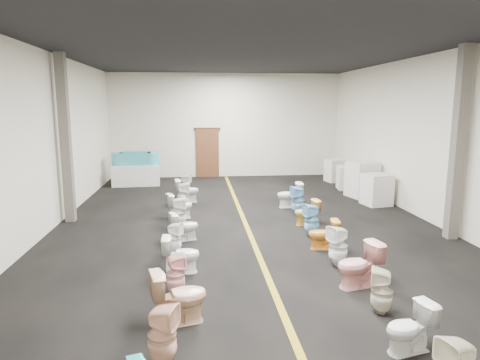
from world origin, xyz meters
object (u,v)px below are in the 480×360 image
(appliance_crate_b, at_px, (362,180))
(toilet_left_11, at_px, (185,185))
(toilet_left_7, at_px, (179,213))
(toilet_right_3, at_px, (359,265))
(appliance_crate_c, at_px, (348,178))
(toilet_left_8, at_px, (180,206))
(bathtub, at_px, (136,158))
(toilet_left_2, at_px, (179,297))
(toilet_right_5, at_px, (323,234))
(toilet_right_9, at_px, (290,195))
(toilet_right_2, at_px, (382,291))
(toilet_left_4, at_px, (181,254))
(toilet_right_7, at_px, (307,212))
(toilet_left_9, at_px, (183,196))
(toilet_left_10, at_px, (187,191))
(toilet_left_1, at_px, (162,335))
(toilet_left_3, at_px, (176,274))
(appliance_crate_a, at_px, (377,190))
(appliance_crate_d, at_px, (335,171))
(toilet_right_1, at_px, (410,328))
(toilet_left_6, at_px, (184,226))
(toilet_right_8, at_px, (298,201))
(toilet_right_4, at_px, (338,246))
(toilet_right_6, at_px, (312,220))

(appliance_crate_b, bearing_deg, toilet_left_11, 172.37)
(toilet_left_7, height_order, toilet_right_3, toilet_left_7)
(appliance_crate_c, relative_size, toilet_left_8, 1.20)
(bathtub, distance_m, toilet_left_2, 11.41)
(toilet_right_5, bearing_deg, toilet_left_11, -147.37)
(toilet_right_9, bearing_deg, toilet_right_2, -2.00)
(bathtub, distance_m, toilet_left_8, 5.68)
(toilet_left_4, xyz_separation_m, toilet_left_11, (-0.08, 7.03, 0.01))
(toilet_right_5, relative_size, toilet_right_7, 0.99)
(toilet_left_9, distance_m, toilet_left_10, 0.99)
(appliance_crate_c, xyz_separation_m, toilet_left_2, (-5.96, -9.53, -0.03))
(toilet_left_1, bearing_deg, toilet_right_9, -4.36)
(toilet_left_3, height_order, toilet_left_10, toilet_left_10)
(appliance_crate_b, height_order, toilet_left_3, appliance_crate_b)
(appliance_crate_a, distance_m, appliance_crate_d, 4.20)
(toilet_left_10, bearing_deg, toilet_right_2, -166.64)
(appliance_crate_a, relative_size, toilet_left_4, 1.38)
(toilet_right_7, height_order, toilet_right_9, toilet_right_9)
(toilet_left_7, bearing_deg, toilet_right_5, -120.31)
(toilet_right_1, bearing_deg, toilet_left_4, -148.47)
(appliance_crate_c, bearing_deg, toilet_left_9, -156.78)
(toilet_left_3, xyz_separation_m, toilet_left_9, (-0.05, 5.94, 0.06))
(appliance_crate_c, height_order, toilet_left_8, appliance_crate_c)
(appliance_crate_d, height_order, toilet_right_2, appliance_crate_d)
(toilet_left_2, xyz_separation_m, toilet_left_6, (-0.03, 3.90, -0.07))
(bathtub, bearing_deg, toilet_right_5, -55.07)
(toilet_left_1, xyz_separation_m, toilet_right_8, (3.34, 6.94, 0.03))
(toilet_left_1, xyz_separation_m, toilet_left_11, (0.04, 9.98, -0.02))
(toilet_left_2, height_order, toilet_right_8, toilet_right_8)
(toilet_left_7, distance_m, toilet_right_4, 4.36)
(toilet_left_6, distance_m, toilet_left_7, 0.99)
(appliance_crate_a, height_order, toilet_left_1, appliance_crate_a)
(appliance_crate_d, distance_m, toilet_right_9, 5.11)
(toilet_right_4, bearing_deg, toilet_right_2, -21.50)
(toilet_right_5, bearing_deg, appliance_crate_a, 148.38)
(toilet_right_2, bearing_deg, toilet_left_7, -122.63)
(appliance_crate_a, xyz_separation_m, appliance_crate_b, (0.00, 1.22, 0.11))
(toilet_left_4, xyz_separation_m, toilet_right_3, (3.11, -0.99, 0.05))
(toilet_right_5, bearing_deg, appliance_crate_b, 155.38)
(bathtub, distance_m, toilet_left_1, 12.38)
(appliance_crate_d, height_order, toilet_left_3, appliance_crate_d)
(appliance_crate_a, relative_size, appliance_crate_c, 1.13)
(toilet_left_8, height_order, toilet_right_6, toilet_right_6)
(toilet_right_9, bearing_deg, toilet_left_8, -74.77)
(toilet_left_6, distance_m, toilet_right_2, 4.99)
(toilet_right_8, bearing_deg, toilet_left_10, -127.24)
(toilet_left_3, bearing_deg, toilet_left_7, -13.37)
(toilet_right_2, bearing_deg, toilet_right_4, -155.62)
(toilet_left_3, relative_size, toilet_right_7, 1.05)
(appliance_crate_b, height_order, appliance_crate_d, appliance_crate_b)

